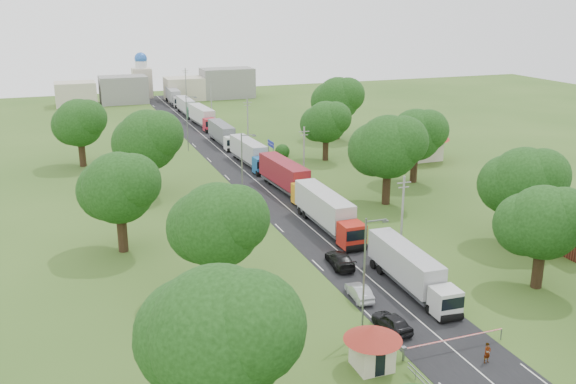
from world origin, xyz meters
name	(u,v)px	position (x,y,z in m)	size (l,w,h in m)	color
ground	(327,241)	(0.00, 0.00, 0.00)	(260.00, 260.00, 0.00)	#32541C
road	(270,193)	(0.00, 20.00, 0.00)	(8.00, 200.00, 0.04)	black
boom_barrier	(439,343)	(-1.36, -25.00, 0.89)	(9.22, 0.35, 1.18)	slate
guard_booth	(373,342)	(-7.20, -25.00, 2.16)	(4.40, 4.40, 3.45)	beige
info_sign	(271,147)	(5.20, 35.00, 3.00)	(0.12, 3.10, 4.10)	slate
pole_1	(402,216)	(5.50, -7.00, 4.68)	(1.60, 0.24, 9.00)	gray
pole_2	(304,156)	(5.50, 21.00, 4.68)	(1.60, 0.24, 9.00)	gray
pole_3	(248,122)	(5.50, 49.00, 4.68)	(1.60, 0.24, 9.00)	gray
pole_4	(211,100)	(5.50, 77.00, 4.68)	(1.60, 0.24, 9.00)	gray
pole_5	(186,85)	(5.50, 105.00, 4.68)	(1.60, 0.24, 9.00)	gray
lamp_0	(366,270)	(-5.35, -20.00, 5.55)	(2.03, 0.22, 10.00)	slate
lamp_1	(243,167)	(-5.35, 15.00, 5.55)	(2.03, 0.22, 10.00)	slate
lamp_2	(188,120)	(-5.35, 50.00, 5.55)	(2.03, 0.22, 10.00)	slate
tree_2	(543,222)	(13.99, -17.86, 6.60)	(8.00, 8.00, 10.10)	#382616
tree_3	(523,181)	(19.99, -7.84, 7.22)	(8.80, 8.80, 11.07)	#382616
tree_4	(387,147)	(12.99, 10.17, 7.85)	(9.60, 9.60, 12.05)	#382616
tree_5	(415,135)	(21.99, 18.16, 7.22)	(8.80, 8.80, 11.07)	#382616
tree_6	(326,122)	(14.99, 35.14, 6.60)	(8.00, 8.00, 10.10)	#382616
tree_7	(338,99)	(23.99, 50.17, 7.85)	(9.60, 9.60, 12.05)	#382616
tree_9	(218,334)	(-20.01, -29.83, 7.85)	(9.60, 9.60, 12.05)	#382616
tree_10	(217,225)	(-15.01, -9.84, 7.22)	(8.80, 8.80, 11.07)	#382616
tree_11	(118,187)	(-22.01, 5.16, 7.22)	(8.80, 8.80, 11.07)	#382616
tree_12	(147,140)	(-16.01, 25.17, 7.85)	(9.60, 9.60, 12.05)	#382616
tree_13	(79,123)	(-24.01, 45.16, 7.22)	(8.80, 8.80, 11.07)	#382616
house_cream	(419,139)	(30.00, 30.00, 3.64)	(10.08, 10.08, 5.80)	beige
distant_town	(164,88)	(0.68, 110.00, 3.49)	(52.00, 8.00, 8.00)	gray
church	(142,78)	(-4.00, 118.00, 5.39)	(5.00, 5.00, 12.30)	beige
truck_0	(410,269)	(2.37, -14.13, 2.04)	(2.79, 13.94, 3.85)	silver
truck_1	(327,211)	(1.67, 3.67, 2.28)	(2.66, 15.49, 4.30)	red
truck_2	(286,177)	(2.35, 19.76, 2.27)	(3.45, 15.47, 4.27)	#F2A51C
truck_3	(250,153)	(1.94, 36.08, 2.12)	(3.13, 14.46, 3.99)	#195B9A
truck_4	(223,134)	(1.75, 52.98, 2.03)	(2.50, 13.79, 3.82)	white
truck_5	(203,117)	(2.14, 71.33, 2.17)	(3.25, 14.81, 4.09)	red
truck_6	(187,106)	(1.83, 86.93, 1.98)	(2.37, 13.48, 3.74)	#276944
truck_7	(174,96)	(1.89, 103.58, 2.08)	(2.94, 14.19, 3.92)	#ADADAD
car_lane_front	(392,322)	(-3.00, -20.51, 0.73)	(1.71, 4.26, 1.45)	black
car_lane_mid	(359,292)	(-3.00, -14.39, 0.68)	(1.43, 4.10, 1.35)	#A1A3A9
car_lane_rear	(340,260)	(-1.52, -6.96, 0.75)	(2.11, 5.18, 1.50)	black
car_verge_near	(328,200)	(5.50, 12.17, 0.74)	(2.46, 5.33, 1.48)	silver
car_verge_far	(280,166)	(5.50, 31.19, 0.71)	(1.67, 4.16, 1.42)	#5C5E64
pedestrian_near	(487,353)	(1.28, -27.45, 0.82)	(0.60, 0.39, 1.65)	gray
pedestrian_booth	(377,353)	(-6.50, -24.51, 0.84)	(0.82, 0.64, 1.68)	gray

